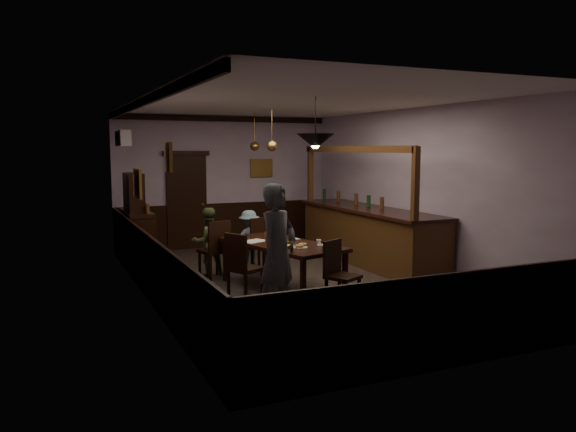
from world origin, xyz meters
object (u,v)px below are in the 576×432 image
chair_near (338,271)px  dining_table (282,247)px  person_standing (278,252)px  coffee_cup (319,242)px  sideboard (137,228)px  pendant_brass_mid (272,146)px  chair_side (241,264)px  pendant_brass_far (255,146)px  pendant_iron (315,141)px  person_seated_left (208,242)px  person_seated_right (249,240)px  chair_far_left (216,247)px  bar_counter (369,234)px  chair_far_right (258,242)px  soda_can (288,240)px

chair_near → dining_table: bearing=77.5°
chair_near → person_standing: bearing=164.2°
chair_near → coffee_cup: bearing=55.4°
chair_near → sideboard: bearing=90.6°
sideboard → pendant_brass_mid: size_ratio=2.20×
chair_side → dining_table: bearing=-87.7°
dining_table → coffee_cup: 0.63m
chair_near → pendant_brass_far: size_ratio=1.18×
chair_near → pendant_iron: (-0.12, 0.51, 1.84)m
person_seated_left → person_seated_right: person_seated_left is taller
person_seated_right → pendant_iron: pendant_iron is taller
chair_far_left → person_standing: (0.07, -2.59, 0.34)m
sideboard → pendant_brass_far: pendant_brass_far is taller
dining_table → person_seated_left: (-0.84, 1.38, -0.08)m
dining_table → chair_far_left: chair_far_left is taller
bar_counter → chair_side: bearing=-153.0°
chair_far_right → pendant_brass_far: 2.50m
pendant_iron → pendant_brass_mid: (0.28, 2.36, -0.06)m
chair_side → person_seated_left: bearing=-26.0°
soda_can → person_seated_left: bearing=121.7°
soda_can → sideboard: size_ratio=0.07×
person_standing → pendant_brass_far: bearing=40.2°
chair_side → person_seated_right: size_ratio=0.92×
chair_near → coffee_cup: (0.11, 0.84, 0.28)m
person_standing → sideboard: (-1.14, 4.35, -0.19)m
chair_far_right → bar_counter: bearing=166.6°
chair_far_right → sideboard: size_ratio=0.57×
chair_far_right → dining_table: bearing=76.2°
chair_far_right → person_standing: 2.95m
person_standing → coffee_cup: 1.54m
person_seated_right → pendant_brass_far: (0.66, 1.42, 1.74)m
chair_far_left → pendant_iron: size_ratio=1.35×
chair_far_right → pendant_iron: 2.78m
person_seated_left → bar_counter: size_ratio=0.30×
pendant_iron → chair_far_right: bearing=93.0°
coffee_cup → sideboard: (-2.27, 3.31, -0.08)m
person_seated_left → pendant_brass_far: 2.81m
soda_can → pendant_brass_mid: size_ratio=0.15×
sideboard → pendant_brass_mid: (2.31, -1.28, 1.58)m
chair_side → bar_counter: (3.22, 1.64, 0.02)m
soda_can → pendant_brass_far: 3.52m
chair_far_left → soda_can: 1.48m
person_standing → bar_counter: bar_counter is taller
pendant_brass_far → coffee_cup: bearing=-94.0°
chair_side → person_seated_left: 1.83m
dining_table → person_standing: (-0.69, -1.48, 0.22)m
coffee_cup → bar_counter: 2.54m
person_seated_left → chair_far_left: bearing=96.7°
chair_near → chair_side: (-1.17, 0.83, 0.04)m
dining_table → chair_far_right: (0.10, 1.34, -0.13)m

